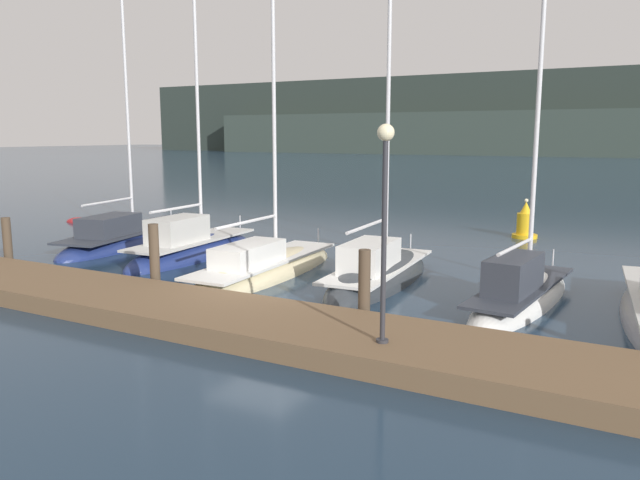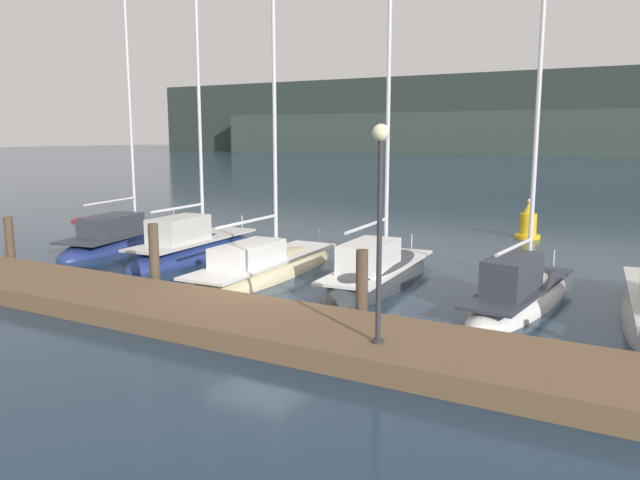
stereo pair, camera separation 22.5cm
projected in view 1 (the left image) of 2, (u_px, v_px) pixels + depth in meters
ground_plane at (264, 301)px, 16.57m from camera, size 400.00×400.00×0.00m
dock at (209, 315)px, 14.54m from camera, size 25.78×2.80×0.45m
mooring_pile_0 at (8, 243)px, 20.42m from camera, size 0.28×0.28×1.72m
mooring_pile_1 at (155, 258)px, 17.36m from camera, size 0.28×0.28×1.95m
mooring_pile_2 at (364, 288)px, 14.33m from camera, size 0.28×0.28×1.79m
sailboat_berth_1 at (123, 242)px, 25.01m from camera, size 3.65×8.07×11.43m
sailboat_berth_2 at (192, 252)px, 22.62m from camera, size 2.43×7.14×11.10m
sailboat_berth_3 at (264, 272)px, 19.54m from camera, size 2.27×8.23×12.69m
sailboat_berth_4 at (378, 278)px, 18.73m from camera, size 2.43×7.17×9.48m
sailboat_berth_5 at (521, 298)px, 16.25m from camera, size 2.18×6.98×10.34m
channel_buoy at (525, 224)px, 26.69m from camera, size 1.06×1.06×1.70m
dock_lamppost at (385, 199)px, 11.49m from camera, size 0.32×0.32×4.13m
hillside_backdrop at (600, 116)px, 131.33m from camera, size 240.00×23.00×17.86m
rowboat_adrift at (85, 223)px, 31.22m from camera, size 2.92×1.35×0.56m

